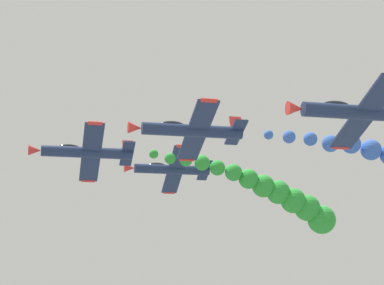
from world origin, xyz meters
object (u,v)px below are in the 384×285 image
at_px(airplane_left_inner, 191,130).
at_px(airplane_left_outer, 358,112).
at_px(airplane_lead, 85,152).
at_px(airplane_right_inner, 171,169).

distance_m(airplane_left_inner, airplane_left_outer, 15.10).
xyz_separation_m(airplane_lead, airplane_left_inner, (-9.74, -8.55, 0.50)).
distance_m(airplane_left_inner, airplane_right_inner, 19.68).
height_order(airplane_right_inner, airplane_left_outer, airplane_right_inner).
height_order(airplane_left_inner, airplane_left_outer, airplane_left_inner).
distance_m(airplane_lead, airplane_left_inner, 12.97).
xyz_separation_m(airplane_lead, airplane_right_inner, (9.83, -10.53, 0.22)).
distance_m(airplane_lead, airplane_right_inner, 14.41).
height_order(airplane_lead, airplane_left_inner, airplane_left_inner).
bearing_deg(airplane_left_outer, airplane_lead, 41.92).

